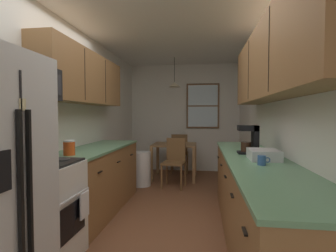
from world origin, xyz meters
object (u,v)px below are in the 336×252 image
(microwave_over_range, at_px, (24,82))
(dining_chair_far, at_px, (180,151))
(storage_canister, at_px, (69,148))
(coffee_maker, at_px, (251,139))
(stove_range, at_px, (39,212))
(dining_table, at_px, (174,150))
(dish_rack, at_px, (264,155))
(trash_bin, at_px, (142,169))
(dining_chair_near, at_px, (175,160))
(mug_by_coffeemaker, at_px, (262,160))

(microwave_over_range, height_order, dining_chair_far, microwave_over_range)
(storage_canister, bearing_deg, coffee_maker, 10.76)
(stove_range, xyz_separation_m, dining_table, (0.85, 3.30, 0.14))
(stove_range, distance_m, dining_table, 3.41)
(stove_range, xyz_separation_m, coffee_maker, (1.99, 0.93, 0.60))
(dining_chair_far, distance_m, dish_rack, 3.57)
(dining_chair_far, height_order, trash_bin, dining_chair_far)
(dining_table, relative_size, dish_rack, 2.65)
(stove_range, distance_m, dining_chair_near, 2.86)
(dining_table, distance_m, storage_canister, 2.90)
(dining_chair_near, bearing_deg, dish_rack, -62.62)
(dining_table, distance_m, coffee_maker, 2.67)
(dining_chair_far, distance_m, trash_bin, 1.38)
(dining_chair_near, bearing_deg, mug_by_coffeemaker, -67.00)
(stove_range, relative_size, coffee_maker, 3.41)
(microwave_over_range, distance_m, mug_by_coffeemaker, 2.20)
(storage_canister, relative_size, mug_by_coffeemaker, 1.51)
(stove_range, relative_size, dish_rack, 3.24)
(dining_chair_near, distance_m, mug_by_coffeemaker, 2.71)
(dining_chair_far, bearing_deg, storage_canister, -105.25)
(dining_chair_far, bearing_deg, microwave_over_range, -104.67)
(dining_chair_near, distance_m, dining_chair_far, 1.18)
(mug_by_coffeemaker, relative_size, dish_rack, 0.32)
(dish_rack, bearing_deg, stove_range, -165.21)
(dining_table, bearing_deg, storage_canister, -107.26)
(dining_chair_near, xyz_separation_m, coffee_maker, (1.07, -1.78, 0.57))
(stove_range, bearing_deg, coffee_maker, 25.09)
(dining_table, xyz_separation_m, dining_chair_far, (0.06, 0.59, -0.11))
(stove_range, height_order, dining_chair_near, stove_range)
(dining_table, xyz_separation_m, dish_rack, (1.20, -2.76, 0.34))
(microwave_over_range, bearing_deg, dining_chair_near, 69.13)
(dining_chair_near, relative_size, dining_chair_far, 1.00)
(trash_bin, xyz_separation_m, mug_by_coffeemaker, (1.67, -2.42, 0.62))
(trash_bin, bearing_deg, dining_chair_near, 4.34)
(dining_chair_near, bearing_deg, storage_canister, -113.20)
(dining_table, xyz_separation_m, mug_by_coffeemaker, (1.12, -3.06, 0.33))
(mug_by_coffeemaker, bearing_deg, microwave_over_range, -173.25)
(dining_chair_near, bearing_deg, coffee_maker, -59.09)
(microwave_over_range, relative_size, dining_chair_near, 0.66)
(stove_range, xyz_separation_m, mug_by_coffeemaker, (1.97, 0.25, 0.47))
(dining_chair_near, xyz_separation_m, storage_canister, (-0.93, -2.16, 0.48))
(stove_range, bearing_deg, dish_rack, 14.79)
(coffee_maker, bearing_deg, microwave_over_range, -156.12)
(stove_range, distance_m, dish_rack, 2.17)
(trash_bin, relative_size, mug_by_coffeemaker, 5.92)
(mug_by_coffeemaker, bearing_deg, dish_rack, 75.06)
(stove_range, relative_size, dining_chair_far, 1.22)
(dining_chair_near, relative_size, coffee_maker, 2.79)
(microwave_over_range, distance_m, coffee_maker, 2.36)
(trash_bin, bearing_deg, coffee_maker, -45.70)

